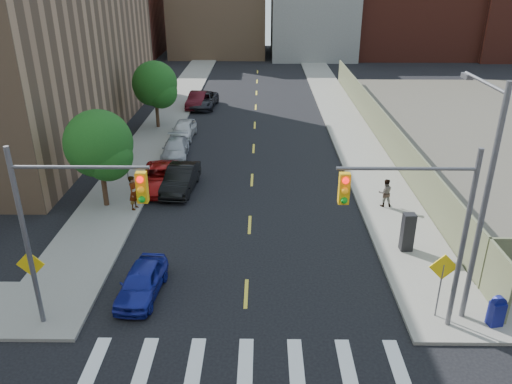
{
  "coord_description": "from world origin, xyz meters",
  "views": [
    {
      "loc": [
        0.61,
        -8.88,
        12.13
      ],
      "look_at": [
        0.33,
        13.7,
        2.0
      ],
      "focal_mm": 35.0,
      "sensor_mm": 36.0,
      "label": 1
    }
  ],
  "objects_px": {
    "parked_car_black": "(181,179)",
    "pedestrian_west": "(134,193)",
    "parked_car_maroon": "(198,100)",
    "mailbox": "(497,311)",
    "payphone": "(408,232)",
    "parked_car_silver": "(175,149)",
    "parked_car_red": "(160,177)",
    "parked_car_white": "(184,129)",
    "pedestrian_east": "(385,193)",
    "parked_car_blue": "(142,282)",
    "parked_car_grey": "(203,100)"
  },
  "relations": [
    {
      "from": "parked_car_maroon",
      "to": "mailbox",
      "type": "xyz_separation_m",
      "value": [
        14.7,
        -31.84,
        0.01
      ]
    },
    {
      "from": "parked_car_grey",
      "to": "mailbox",
      "type": "height_order",
      "value": "parked_car_grey"
    },
    {
      "from": "payphone",
      "to": "parked_car_silver",
      "type": "bearing_deg",
      "value": 131.99
    },
    {
      "from": "parked_car_blue",
      "to": "pedestrian_west",
      "type": "bearing_deg",
      "value": 110.03
    },
    {
      "from": "parked_car_silver",
      "to": "mailbox",
      "type": "distance_m",
      "value": 23.28
    },
    {
      "from": "parked_car_silver",
      "to": "payphone",
      "type": "height_order",
      "value": "payphone"
    },
    {
      "from": "parked_car_silver",
      "to": "mailbox",
      "type": "xyz_separation_m",
      "value": [
        14.64,
        -18.11,
        0.13
      ]
    },
    {
      "from": "parked_car_blue",
      "to": "parked_car_red",
      "type": "height_order",
      "value": "parked_car_red"
    },
    {
      "from": "parked_car_red",
      "to": "parked_car_maroon",
      "type": "relative_size",
      "value": 1.08
    },
    {
      "from": "parked_car_blue",
      "to": "parked_car_black",
      "type": "bearing_deg",
      "value": 94.71
    },
    {
      "from": "mailbox",
      "to": "pedestrian_east",
      "type": "height_order",
      "value": "pedestrian_east"
    },
    {
      "from": "pedestrian_east",
      "to": "mailbox",
      "type": "bearing_deg",
      "value": 100.03
    },
    {
      "from": "parked_car_white",
      "to": "parked_car_maroon",
      "type": "relative_size",
      "value": 0.91
    },
    {
      "from": "mailbox",
      "to": "payphone",
      "type": "bearing_deg",
      "value": 97.96
    },
    {
      "from": "parked_car_black",
      "to": "parked_car_maroon",
      "type": "bearing_deg",
      "value": 98.58
    },
    {
      "from": "parked_car_red",
      "to": "mailbox",
      "type": "bearing_deg",
      "value": -44.17
    },
    {
      "from": "pedestrian_west",
      "to": "pedestrian_east",
      "type": "bearing_deg",
      "value": -75.39
    },
    {
      "from": "parked_car_silver",
      "to": "pedestrian_west",
      "type": "distance_m",
      "value": 8.62
    },
    {
      "from": "parked_car_white",
      "to": "mailbox",
      "type": "height_order",
      "value": "mailbox"
    },
    {
      "from": "mailbox",
      "to": "pedestrian_west",
      "type": "relative_size",
      "value": 0.65
    },
    {
      "from": "parked_car_blue",
      "to": "payphone",
      "type": "distance_m",
      "value": 12.06
    },
    {
      "from": "parked_car_maroon",
      "to": "mailbox",
      "type": "bearing_deg",
      "value": -59.72
    },
    {
      "from": "parked_car_maroon",
      "to": "payphone",
      "type": "xyz_separation_m",
      "value": [
        12.84,
        -26.5,
        0.34
      ]
    },
    {
      "from": "parked_car_silver",
      "to": "pedestrian_east",
      "type": "distance_m",
      "value": 15.14
    },
    {
      "from": "parked_car_white",
      "to": "parked_car_maroon",
      "type": "height_order",
      "value": "parked_car_maroon"
    },
    {
      "from": "parked_car_blue",
      "to": "parked_car_red",
      "type": "relative_size",
      "value": 0.76
    },
    {
      "from": "parked_car_red",
      "to": "parked_car_silver",
      "type": "height_order",
      "value": "parked_car_red"
    },
    {
      "from": "parked_car_white",
      "to": "mailbox",
      "type": "relative_size",
      "value": 3.29
    },
    {
      "from": "parked_car_maroon",
      "to": "pedestrian_east",
      "type": "height_order",
      "value": "pedestrian_east"
    },
    {
      "from": "pedestrian_west",
      "to": "pedestrian_east",
      "type": "distance_m",
      "value": 13.69
    },
    {
      "from": "parked_car_white",
      "to": "pedestrian_east",
      "type": "relative_size",
      "value": 2.56
    },
    {
      "from": "parked_car_white",
      "to": "parked_car_silver",
      "type": "bearing_deg",
      "value": -86.53
    },
    {
      "from": "parked_car_silver",
      "to": "payphone",
      "type": "distance_m",
      "value": 18.07
    },
    {
      "from": "parked_car_red",
      "to": "parked_car_grey",
      "type": "xyz_separation_m",
      "value": [
        0.52,
        19.12,
        0.04
      ]
    },
    {
      "from": "parked_car_blue",
      "to": "mailbox",
      "type": "relative_size",
      "value": 2.97
    },
    {
      "from": "parked_car_grey",
      "to": "parked_car_maroon",
      "type": "bearing_deg",
      "value": -172.33
    },
    {
      "from": "payphone",
      "to": "parked_car_grey",
      "type": "bearing_deg",
      "value": 111.86
    },
    {
      "from": "parked_car_black",
      "to": "pedestrian_west",
      "type": "relative_size",
      "value": 2.36
    },
    {
      "from": "parked_car_black",
      "to": "parked_car_grey",
      "type": "xyz_separation_m",
      "value": [
        -0.78,
        19.51,
        -0.04
      ]
    },
    {
      "from": "parked_car_white",
      "to": "parked_car_maroon",
      "type": "distance_m",
      "value": 9.37
    },
    {
      "from": "parked_car_maroon",
      "to": "pedestrian_east",
      "type": "relative_size",
      "value": 2.81
    },
    {
      "from": "parked_car_maroon",
      "to": "parked_car_grey",
      "type": "height_order",
      "value": "parked_car_maroon"
    },
    {
      "from": "parked_car_red",
      "to": "parked_car_silver",
      "type": "distance_m",
      "value": 5.36
    },
    {
      "from": "mailbox",
      "to": "parked_car_grey",
      "type": "bearing_deg",
      "value": 102.75
    },
    {
      "from": "parked_car_grey",
      "to": "mailbox",
      "type": "distance_m",
      "value": 34.88
    },
    {
      "from": "pedestrian_west",
      "to": "parked_car_red",
      "type": "bearing_deg",
      "value": -1.52
    },
    {
      "from": "parked_car_grey",
      "to": "parked_car_white",
      "type": "bearing_deg",
      "value": -88.91
    },
    {
      "from": "parked_car_maroon",
      "to": "pedestrian_west",
      "type": "height_order",
      "value": "pedestrian_west"
    },
    {
      "from": "pedestrian_west",
      "to": "parked_car_maroon",
      "type": "bearing_deg",
      "value": 10.44
    },
    {
      "from": "pedestrian_east",
      "to": "parked_car_blue",
      "type": "bearing_deg",
      "value": 34.96
    }
  ]
}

